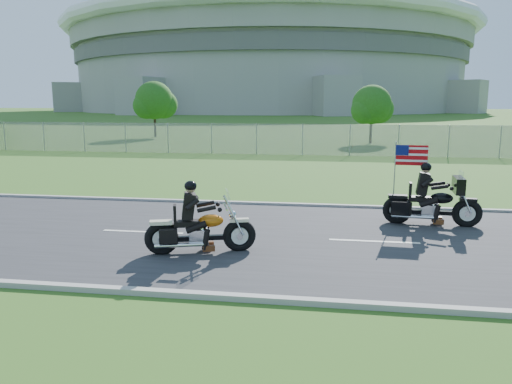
# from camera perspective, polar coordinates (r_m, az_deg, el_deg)

# --- Properties ---
(ground) EXTENTS (420.00, 420.00, 0.00)m
(ground) POSITION_cam_1_polar(r_m,az_deg,el_deg) (13.02, -4.55, -5.09)
(ground) COLOR #2E5A1C
(ground) RESTS_ON ground
(road) EXTENTS (120.00, 8.00, 0.04)m
(road) POSITION_cam_1_polar(r_m,az_deg,el_deg) (13.02, -4.55, -5.00)
(road) COLOR #28282B
(road) RESTS_ON ground
(curb_north) EXTENTS (120.00, 0.18, 0.12)m
(curb_north) POSITION_cam_1_polar(r_m,az_deg,el_deg) (16.87, -1.41, -1.30)
(curb_north) COLOR #9E9B93
(curb_north) RESTS_ON ground
(curb_south) EXTENTS (120.00, 0.18, 0.12)m
(curb_south) POSITION_cam_1_polar(r_m,az_deg,el_deg) (9.32, -10.36, -11.32)
(curb_south) COLOR #9E9B93
(curb_south) RESTS_ON ground
(fence) EXTENTS (60.00, 0.03, 2.00)m
(fence) POSITION_cam_1_polar(r_m,az_deg,el_deg) (33.26, -5.10, 6.11)
(fence) COLOR gray
(fence) RESTS_ON ground
(stadium) EXTENTS (140.40, 140.40, 29.20)m
(stadium) POSITION_cam_1_polar(r_m,az_deg,el_deg) (184.04, 1.60, 14.18)
(stadium) COLOR #A3A099
(stadium) RESTS_ON ground
(tree_fence_near) EXTENTS (3.52, 3.28, 4.75)m
(tree_fence_near) POSITION_cam_1_polar(r_m,az_deg,el_deg) (42.37, 13.14, 9.47)
(tree_fence_near) COLOR #382316
(tree_fence_near) RESTS_ON ground
(tree_fence_mid) EXTENTS (3.96, 3.69, 5.30)m
(tree_fence_mid) POSITION_cam_1_polar(r_m,az_deg,el_deg) (49.23, -11.49, 10.01)
(tree_fence_mid) COLOR #382316
(tree_fence_mid) RESTS_ON ground
(motorcycle_lead) EXTENTS (2.49, 1.12, 1.72)m
(motorcycle_lead) POSITION_cam_1_polar(r_m,az_deg,el_deg) (11.49, -6.54, -4.43)
(motorcycle_lead) COLOR black
(motorcycle_lead) RESTS_ON ground
(motorcycle_follow) EXTENTS (2.68, 0.89, 2.23)m
(motorcycle_follow) POSITION_cam_1_polar(r_m,az_deg,el_deg) (14.76, 19.44, -1.37)
(motorcycle_follow) COLOR black
(motorcycle_follow) RESTS_ON ground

